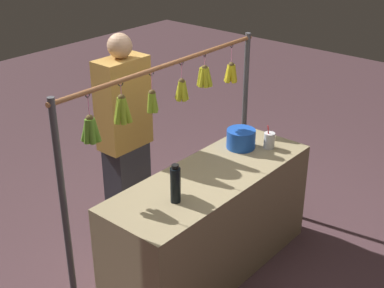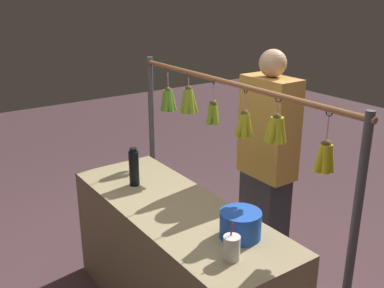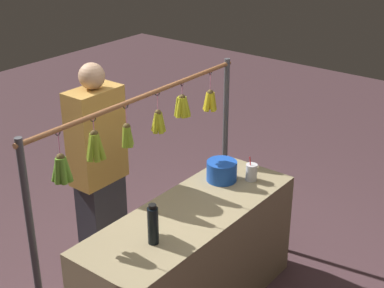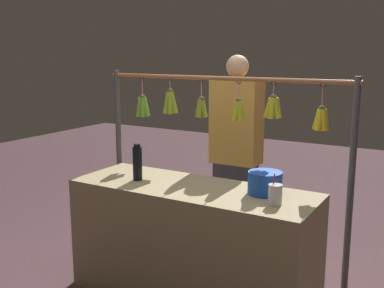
{
  "view_description": "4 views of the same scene",
  "coord_description": "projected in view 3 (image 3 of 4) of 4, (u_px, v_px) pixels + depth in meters",
  "views": [
    {
      "loc": [
        2.59,
        2.03,
        2.62
      ],
      "look_at": [
        0.21,
        0.0,
        1.12
      ],
      "focal_mm": 50.33,
      "sensor_mm": 36.0,
      "label": 1
    },
    {
      "loc": [
        -2.06,
        1.32,
        2.07
      ],
      "look_at": [
        -0.18,
        0.0,
        1.26
      ],
      "focal_mm": 42.21,
      "sensor_mm": 36.0,
      "label": 2
    },
    {
      "loc": [
        2.55,
        2.01,
        2.76
      ],
      "look_at": [
        -0.01,
        0.0,
        1.29
      ],
      "focal_mm": 53.43,
      "sensor_mm": 36.0,
      "label": 3
    },
    {
      "loc": [
        -1.56,
        2.65,
        1.71
      ],
      "look_at": [
        0.0,
        0.0,
        1.1
      ],
      "focal_mm": 43.96,
      "sensor_mm": 36.0,
      "label": 4
    }
  ],
  "objects": [
    {
      "name": "market_counter",
      "position": [
        191.0,
        262.0,
        3.93
      ],
      "size": [
        1.7,
        0.6,
        0.81
      ],
      "primitive_type": "cube",
      "color": "tan",
      "rests_on": "ground"
    },
    {
      "name": "display_rack",
      "position": [
        143.0,
        152.0,
        3.84
      ],
      "size": [
        1.98,
        0.13,
        1.56
      ],
      "color": "#4C4C51",
      "rests_on": "ground"
    },
    {
      "name": "water_bottle",
      "position": [
        153.0,
        225.0,
        3.38
      ],
      "size": [
        0.07,
        0.07,
        0.26
      ],
      "color": "black",
      "rests_on": "market_counter"
    },
    {
      "name": "blue_bucket",
      "position": [
        222.0,
        171.0,
        4.14
      ],
      "size": [
        0.22,
        0.22,
        0.15
      ],
      "primitive_type": "cylinder",
      "color": "blue",
      "rests_on": "market_counter"
    },
    {
      "name": "drink_cup",
      "position": [
        251.0,
        172.0,
        4.14
      ],
      "size": [
        0.08,
        0.08,
        0.19
      ],
      "color": "silver",
      "rests_on": "market_counter"
    },
    {
      "name": "vendor_person",
      "position": [
        99.0,
        176.0,
        4.17
      ],
      "size": [
        0.4,
        0.22,
        1.68
      ],
      "color": "#2D2D38",
      "rests_on": "ground"
    }
  ]
}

